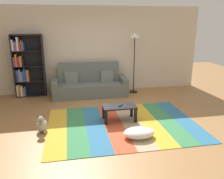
{
  "coord_description": "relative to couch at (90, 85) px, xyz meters",
  "views": [
    {
      "loc": [
        -0.93,
        -4.88,
        2.2
      ],
      "look_at": [
        0.06,
        0.32,
        0.65
      ],
      "focal_mm": 36.8,
      "sensor_mm": 36.0,
      "label": 1
    }
  ],
  "objects": [
    {
      "name": "bookshelf",
      "position": [
        -1.91,
        0.28,
        0.57
      ],
      "size": [
        0.9,
        0.28,
        1.87
      ],
      "color": "black",
      "rests_on": "ground_plane"
    },
    {
      "name": "back_wall",
      "position": [
        0.32,
        0.53,
        1.01
      ],
      "size": [
        6.8,
        0.1,
        2.7
      ],
      "primitive_type": "cube",
      "color": "beige",
      "rests_on": "ground_plane"
    },
    {
      "name": "rug",
      "position": [
        0.51,
        -2.3,
        -0.33
      ],
      "size": [
        3.3,
        2.39,
        0.01
      ],
      "color": "gold",
      "rests_on": "ground_plane"
    },
    {
      "name": "dog",
      "position": [
        -1.23,
        -2.33,
        -0.18
      ],
      "size": [
        0.22,
        0.35,
        0.4
      ],
      "color": "#9E998E",
      "rests_on": "ground_plane"
    },
    {
      "name": "tv_remote",
      "position": [
        0.5,
        -2.1,
        0.05
      ],
      "size": [
        0.12,
        0.15,
        0.02
      ],
      "primitive_type": "cube",
      "rotation": [
        0.0,
        0.0,
        -0.63
      ],
      "color": "black",
      "rests_on": "coffee_table"
    },
    {
      "name": "couch",
      "position": [
        0.0,
        0.0,
        0.0
      ],
      "size": [
        2.26,
        0.8,
        1.0
      ],
      "color": "#59605B",
      "rests_on": "ground_plane"
    },
    {
      "name": "pouf",
      "position": [
        0.68,
        -2.96,
        -0.23
      ],
      "size": [
        0.62,
        0.42,
        0.19
      ],
      "primitive_type": "ellipsoid",
      "color": "white",
      "rests_on": "rug"
    },
    {
      "name": "standing_lamp",
      "position": [
        1.43,
        0.05,
        1.25
      ],
      "size": [
        0.32,
        0.32,
        1.9
      ],
      "color": "black",
      "rests_on": "ground_plane"
    },
    {
      "name": "coffee_table",
      "position": [
        0.48,
        -2.1,
        -0.03
      ],
      "size": [
        0.76,
        0.42,
        0.36
      ],
      "color": "black",
      "rests_on": "rug"
    },
    {
      "name": "ground_plane",
      "position": [
        0.32,
        -2.02,
        -0.34
      ],
      "size": [
        14.0,
        14.0,
        0.0
      ],
      "primitive_type": "plane",
      "color": "#9E7042"
    }
  ]
}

